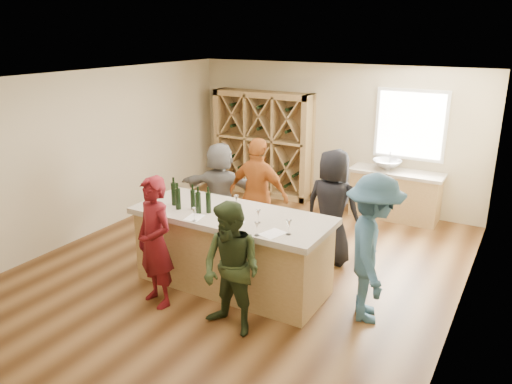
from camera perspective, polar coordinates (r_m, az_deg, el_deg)
The scene contains 35 objects.
floor at distance 7.66m, azimuth -1.41°, elevation -8.85°, with size 6.00×7.00×0.10m, color brown.
ceiling at distance 6.85m, azimuth -1.60°, elevation 13.30°, with size 6.00×7.00×0.10m, color white.
wall_back at distance 10.23m, azimuth 8.95°, elevation 6.50°, with size 6.00×0.10×2.80m, color #BEAF8A.
wall_front at distance 4.69m, azimuth -24.99°, elevation -9.34°, with size 6.00×0.10×2.80m, color #BEAF8A.
wall_left at distance 9.04m, azimuth -18.30°, elevation 4.27°, with size 0.10×7.00×2.80m, color #BEAF8A.
wall_right at distance 6.19m, azimuth 23.42°, elevation -2.54°, with size 0.10×7.00×2.80m, color #BEAF8A.
window_frame at distance 9.67m, azimuth 17.25°, elevation 7.35°, with size 1.30×0.06×1.30m, color white.
window_pane at distance 9.64m, azimuth 17.20°, elevation 7.32°, with size 1.18×0.01×1.18m, color white.
wine_rack at distance 10.67m, azimuth 0.77°, elevation 5.55°, with size 2.20×0.45×2.20m, color #A2804D.
back_counter_base at distance 9.75m, azimuth 15.59°, elevation -0.44°, with size 1.60×0.58×0.86m, color #A2804D.
back_counter_top at distance 9.62m, azimuth 15.82°, elevation 2.16°, with size 1.70×0.62×0.06m, color #B0A490.
sink at distance 9.64m, azimuth 14.74°, elevation 3.03°, with size 0.54×0.54×0.19m, color silver.
faucet at distance 9.79m, azimuth 15.05°, elevation 3.59°, with size 0.02×0.02×0.30m, color silver.
tasting_counter_base at distance 6.92m, azimuth -2.73°, elevation -6.91°, with size 2.60×1.00×1.00m, color #A2804D.
tasting_counter_top at distance 6.71m, azimuth -2.80°, elevation -2.73°, with size 2.72×1.12×0.08m, color #B0A490.
wine_bottle_a at distance 7.03m, azimuth -9.34°, elevation -0.22°, with size 0.08×0.08×0.32m, color black.
wine_bottle_b at distance 6.86m, azimuth -8.90°, elevation -0.78°, with size 0.07×0.07×0.30m, color black.
wine_bottle_c at distance 6.84m, azimuth -7.21°, elevation -0.86°, with size 0.07×0.07×0.28m, color black.
wine_bottle_d at distance 6.68m, azimuth -6.61°, elevation -1.24°, with size 0.07×0.07×0.29m, color black.
wine_bottle_e at distance 6.68m, azimuth -5.46°, elevation -1.22°, with size 0.07×0.07×0.28m, color black.
wine_glass_a at distance 6.44m, azimuth -7.09°, elevation -2.60°, with size 0.06×0.06×0.17m, color white.
wine_glass_b at distance 6.22m, azimuth -3.52°, elevation -3.23°, with size 0.06×0.06×0.17m, color white.
wine_glass_c at distance 5.94m, azimuth 0.10°, elevation -4.29°, with size 0.06×0.06×0.16m, color white.
wine_glass_d at distance 6.32m, azimuth 0.25°, elevation -2.84°, with size 0.06×0.06×0.17m, color white.
wine_glass_e at distance 5.98m, azimuth 3.75°, elevation -4.04°, with size 0.07×0.07×0.19m, color white.
tasting_menu_a at distance 6.58m, azimuth -7.04°, elevation -2.89°, with size 0.20×0.27×0.00m, color white.
tasting_menu_b at distance 6.29m, azimuth -2.64°, elevation -3.79°, with size 0.24×0.32×0.00m, color white.
tasting_menu_c at distance 6.03m, azimuth 1.91°, elevation -4.77°, with size 0.22×0.30×0.00m, color white.
person_near_left at distance 6.47m, azimuth -11.47°, elevation -5.64°, with size 0.63×0.46×1.72m, color #590F14.
person_near_right at distance 5.80m, azimuth -2.82°, elevation -8.81°, with size 0.78×0.43×1.60m, color #263319.
person_server at distance 6.16m, azimuth 13.15°, elevation -6.35°, with size 1.19×0.55×1.85m, color #335972.
person_far_mid at distance 7.94m, azimuth 0.26°, elevation -0.31°, with size 1.07×0.55×1.83m, color #994C19.
person_far_right at distance 7.56m, azimuth 8.71°, elevation -1.72°, with size 0.87×0.56×1.77m, color black.
person_far_left at distance 8.53m, azimuth -4.07°, elevation 0.29°, with size 1.52×0.55×1.64m, color slate.
wine_glass_f at distance 6.85m, azimuth -2.27°, elevation -1.12°, with size 0.07×0.07×0.18m, color white.
Camera 1 is at (3.56, -5.83, 3.43)m, focal length 35.00 mm.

